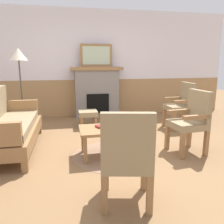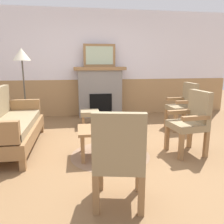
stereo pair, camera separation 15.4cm
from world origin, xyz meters
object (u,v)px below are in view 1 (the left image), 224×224
at_px(book_on_table, 103,126).
at_px(armchair_front_left, 127,155).
at_px(armchair_by_window_left, 192,119).
at_px(armchair_near_fireplace, 181,104).
at_px(floor_lamp_by_couch, 19,60).
at_px(couch, 9,126).
at_px(footstool, 88,114).
at_px(coffee_table, 112,131).
at_px(framed_picture, 96,55).
at_px(fireplace, 97,92).

height_order(book_on_table, armchair_front_left, armchair_front_left).
bearing_deg(armchair_by_window_left, armchair_near_fireplace, 68.35).
bearing_deg(floor_lamp_by_couch, couch, -89.70).
bearing_deg(footstool, couch, -140.80).
xyz_separation_m(couch, book_on_table, (1.43, -0.47, 0.06)).
xyz_separation_m(book_on_table, armchair_by_window_left, (1.38, -0.16, 0.08)).
relative_size(couch, coffee_table, 1.88).
distance_m(framed_picture, floor_lamp_by_couch, 1.86).
bearing_deg(fireplace, armchair_by_window_left, -67.14).
height_order(framed_picture, coffee_table, framed_picture).
distance_m(couch, book_on_table, 1.51).
distance_m(fireplace, couch, 2.66).
bearing_deg(framed_picture, footstool, -109.13).
bearing_deg(couch, fireplace, 50.56).
height_order(coffee_table, armchair_near_fireplace, armchair_near_fireplace).
bearing_deg(couch, armchair_front_left, -50.53).
bearing_deg(armchair_front_left, book_on_table, 91.21).
relative_size(fireplace, armchair_by_window_left, 1.33).
distance_m(armchair_near_fireplace, armchair_by_window_left, 1.34).
height_order(fireplace, book_on_table, fireplace).
relative_size(book_on_table, armchair_by_window_left, 0.20).
height_order(armchair_by_window_left, floor_lamp_by_couch, floor_lamp_by_couch).
xyz_separation_m(framed_picture, couch, (-1.68, -2.05, -1.16)).
height_order(couch, armchair_by_window_left, same).
bearing_deg(armchair_near_fireplace, book_on_table, -149.83).
distance_m(coffee_table, book_on_table, 0.16).
xyz_separation_m(couch, armchair_near_fireplace, (3.30, 0.62, 0.14)).
height_order(framed_picture, armchair_near_fireplace, framed_picture).
bearing_deg(coffee_table, framed_picture, 87.33).
relative_size(book_on_table, floor_lamp_by_couch, 0.11).
relative_size(coffee_table, footstool, 2.40).
bearing_deg(armchair_front_left, armchair_by_window_left, 40.41).
xyz_separation_m(armchair_near_fireplace, floor_lamp_by_couch, (-3.31, 0.64, 0.91)).
xyz_separation_m(book_on_table, armchair_front_left, (0.03, -1.31, 0.08)).
height_order(fireplace, armchair_near_fireplace, fireplace).
xyz_separation_m(armchair_near_fireplace, armchair_by_window_left, (-0.50, -1.25, 0.00)).
relative_size(fireplace, armchair_front_left, 1.33).
bearing_deg(armchair_near_fireplace, footstool, 166.03).
bearing_deg(couch, footstool, 39.20).
height_order(book_on_table, floor_lamp_by_couch, floor_lamp_by_couch).
xyz_separation_m(book_on_table, armchair_near_fireplace, (1.87, 1.09, 0.08)).
relative_size(coffee_table, armchair_front_left, 0.98).
height_order(coffee_table, armchair_by_window_left, armchair_by_window_left).
bearing_deg(couch, book_on_table, -18.01).
relative_size(fireplace, footstool, 3.25).
distance_m(book_on_table, armchair_front_left, 1.31).
xyz_separation_m(book_on_table, footstool, (-0.08, 1.57, -0.17)).
height_order(book_on_table, footstool, book_on_table).
relative_size(book_on_table, footstool, 0.48).
bearing_deg(framed_picture, book_on_table, -95.66).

